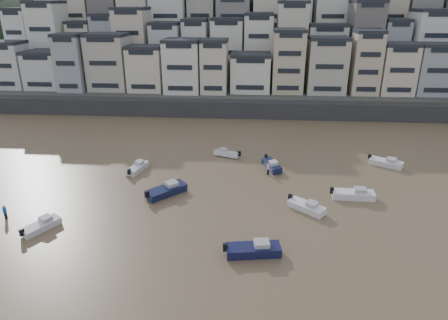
# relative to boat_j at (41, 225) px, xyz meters

# --- Properties ---
(harbor_wall) EXTENTS (140.00, 3.00, 3.50)m
(harbor_wall) POSITION_rel_boat_j_xyz_m (20.26, 47.11, 1.12)
(harbor_wall) COLOR #38383A
(harbor_wall) RESTS_ON ground
(hillside) EXTENTS (141.04, 66.00, 50.00)m
(hillside) POSITION_rel_boat_j_xyz_m (24.99, 86.95, 12.38)
(hillside) COLOR #4C4C47
(hillside) RESTS_ON ground
(boat_j) EXTENTS (3.58, 4.77, 1.26)m
(boat_j) POSITION_rel_boat_j_xyz_m (0.00, 0.00, 0.00)
(boat_j) COLOR silver
(boat_j) RESTS_ON ground
(boat_g) EXTENTS (5.35, 4.16, 1.42)m
(boat_g) POSITION_rel_boat_j_xyz_m (42.88, 21.52, 0.08)
(boat_g) COLOR silver
(boat_g) RESTS_ON ground
(boat_a) EXTENTS (6.11, 2.82, 1.60)m
(boat_a) POSITION_rel_boat_j_xyz_m (23.10, -2.82, 0.17)
(boat_a) COLOR #141741
(boat_a) RESTS_ON ground
(boat_e) EXTENTS (3.33, 5.51, 1.43)m
(boat_e) POSITION_rel_boat_j_xyz_m (25.60, 19.19, 0.08)
(boat_e) COLOR #131B3D
(boat_e) RESTS_ON ground
(boat_b) EXTENTS (4.91, 4.54, 1.38)m
(boat_b) POSITION_rel_boat_j_xyz_m (29.33, 6.55, 0.06)
(boat_b) COLOR white
(boat_b) RESTS_ON ground
(boat_h) EXTENTS (4.81, 2.97, 1.25)m
(boat_h) POSITION_rel_boat_j_xyz_m (18.60, 23.70, -0.01)
(boat_h) COLOR silver
(boat_h) RESTS_ON ground
(boat_f) EXTENTS (2.70, 5.15, 1.34)m
(boat_f) POSITION_rel_boat_j_xyz_m (5.94, 16.78, 0.04)
(boat_f) COLOR silver
(boat_f) RESTS_ON ground
(boat_d) EXTENTS (5.74, 2.02, 1.55)m
(boat_d) POSITION_rel_boat_j_xyz_m (35.58, 10.29, 0.15)
(boat_d) COLOR white
(boat_d) RESTS_ON ground
(boat_c) EXTENTS (5.56, 5.71, 1.64)m
(boat_c) POSITION_rel_boat_j_xyz_m (11.83, 9.39, 0.19)
(boat_c) COLOR #141B3F
(boat_c) RESTS_ON ground
(person_blue) EXTENTS (0.44, 0.44, 1.74)m
(person_blue) POSITION_rel_boat_j_xyz_m (-5.30, 2.01, 0.24)
(person_blue) COLOR blue
(person_blue) RESTS_ON ground
(person_pink) EXTENTS (0.44, 0.44, 1.74)m
(person_pink) POSITION_rel_boat_j_xyz_m (25.02, 16.96, 0.24)
(person_pink) COLOR #E5A1B3
(person_pink) RESTS_ON ground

